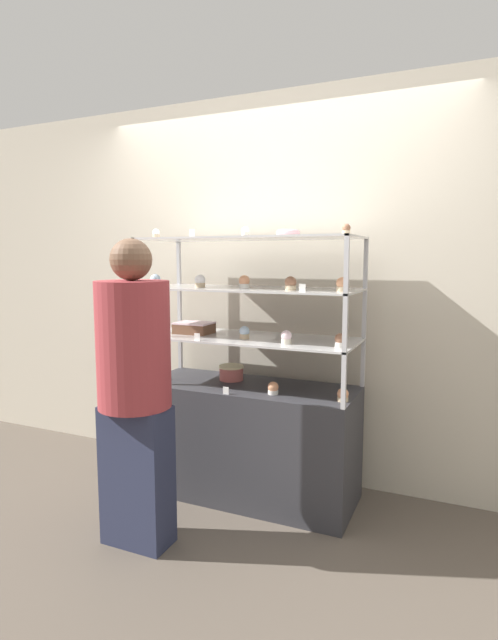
{
  "coord_description": "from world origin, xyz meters",
  "views": [
    {
      "loc": [
        1.23,
        -2.79,
        1.51
      ],
      "look_at": [
        0.0,
        0.0,
        1.13
      ],
      "focal_mm": 28.0,
      "sensor_mm": 36.0,
      "label": 1
    }
  ],
  "objects": [
    {
      "name": "ground_plane",
      "position": [
        0.0,
        0.0,
        0.0
      ],
      "size": [
        20.0,
        20.0,
        0.0
      ],
      "primitive_type": "plane",
      "color": "brown"
    },
    {
      "name": "back_wall",
      "position": [
        0.0,
        0.41,
        1.3
      ],
      "size": [
        8.0,
        0.05,
        2.6
      ],
      "color": "beige",
      "rests_on": "ground_plane"
    },
    {
      "name": "display_base",
      "position": [
        0.0,
        0.0,
        0.36
      ],
      "size": [
        1.34,
        0.54,
        0.72
      ],
      "color": "#333338",
      "rests_on": "ground_plane"
    },
    {
      "name": "display_riser_lower",
      "position": [
        0.0,
        0.0,
        1.01
      ],
      "size": [
        1.34,
        0.54,
        0.3
      ],
      "color": "#B7B7BC",
      "rests_on": "display_base"
    },
    {
      "name": "display_riser_middle",
      "position": [
        0.0,
        0.0,
        1.31
      ],
      "size": [
        1.34,
        0.54,
        0.3
      ],
      "color": "#B7B7BC",
      "rests_on": "display_riser_lower"
    },
    {
      "name": "display_riser_upper",
      "position": [
        0.0,
        0.0,
        1.62
      ],
      "size": [
        1.34,
        0.54,
        0.3
      ],
      "color": "#B7B7BC",
      "rests_on": "display_riser_middle"
    },
    {
      "name": "layer_cake_centerpiece",
      "position": [
        -0.16,
        0.08,
        0.77
      ],
      "size": [
        0.16,
        0.16,
        0.1
      ],
      "color": "#C66660",
      "rests_on": "display_base"
    },
    {
      "name": "sheet_cake_frosted",
      "position": [
        -0.39,
        0.0,
        1.06
      ],
      "size": [
        0.23,
        0.18,
        0.07
      ],
      "color": "brown",
      "rests_on": "display_riser_lower"
    },
    {
      "name": "cupcake_0",
      "position": [
        -0.62,
        -0.11,
        0.75
      ],
      "size": [
        0.06,
        0.06,
        0.07
      ],
      "color": "#CCB28C",
      "rests_on": "display_base"
    },
    {
      "name": "cupcake_1",
      "position": [
        0.21,
        -0.13,
        0.75
      ],
      "size": [
        0.06,
        0.06,
        0.07
      ],
      "color": "white",
      "rests_on": "display_base"
    },
    {
      "name": "cupcake_2",
      "position": [
        0.62,
        -0.11,
        0.75
      ],
      "size": [
        0.06,
        0.06,
        0.07
      ],
      "color": "#CCB28C",
      "rests_on": "display_base"
    },
    {
      "name": "price_tag_0",
      "position": [
        -0.04,
        -0.25,
        0.74
      ],
      "size": [
        0.04,
        0.0,
        0.04
      ],
      "color": "white",
      "rests_on": "display_base"
    },
    {
      "name": "cupcake_3",
      "position": [
        -0.62,
        -0.08,
        1.06
      ],
      "size": [
        0.06,
        0.06,
        0.08
      ],
      "color": "beige",
      "rests_on": "display_riser_lower"
    },
    {
      "name": "cupcake_4",
      "position": [
        0.0,
        -0.07,
        1.06
      ],
      "size": [
        0.06,
        0.06,
        0.08
      ],
      "color": "#CCB28C",
      "rests_on": "display_riser_lower"
    },
    {
      "name": "cupcake_5",
      "position": [
        0.29,
        -0.14,
        1.06
      ],
      "size": [
        0.06,
        0.06,
        0.08
      ],
      "color": "beige",
      "rests_on": "display_riser_lower"
    },
    {
      "name": "cupcake_6",
      "position": [
        0.6,
        -0.13,
        1.06
      ],
      "size": [
        0.06,
        0.06,
        0.08
      ],
      "color": "white",
      "rests_on": "display_riser_lower"
    },
    {
      "name": "price_tag_1",
      "position": [
        -0.23,
        -0.25,
        1.05
      ],
      "size": [
        0.04,
        0.0,
        0.04
      ],
      "color": "white",
      "rests_on": "display_riser_lower"
    },
    {
      "name": "cupcake_7",
      "position": [
        -0.62,
        -0.1,
        1.37
      ],
      "size": [
        0.07,
        0.07,
        0.08
      ],
      "color": "beige",
      "rests_on": "display_riser_middle"
    },
    {
      "name": "cupcake_8",
      "position": [
        -0.3,
        -0.07,
        1.37
      ],
      "size": [
        0.07,
        0.07,
        0.08
      ],
      "color": "#CCB28C",
      "rests_on": "display_riser_middle"
    },
    {
      "name": "cupcake_9",
      "position": [
        -0.01,
        -0.05,
        1.37
      ],
      "size": [
        0.07,
        0.07,
        0.08
      ],
      "color": "white",
      "rests_on": "display_riser_middle"
    },
    {
      "name": "cupcake_10",
      "position": [
        0.31,
        -0.12,
        1.37
      ],
      "size": [
        0.07,
        0.07,
        0.08
      ],
      "color": "#CCB28C",
      "rests_on": "display_riser_middle"
    },
    {
      "name": "cupcake_11",
      "position": [
        0.6,
        -0.11,
        1.37
      ],
      "size": [
        0.07,
        0.07,
        0.08
      ],
      "color": "#CCB28C",
      "rests_on": "display_riser_middle"
    },
    {
      "name": "price_tag_2",
      "position": [
        0.42,
        -0.25,
        1.35
      ],
      "size": [
        0.04,
        0.0,
        0.04
      ],
      "color": "white",
      "rests_on": "display_riser_middle"
    },
    {
      "name": "cupcake_12",
      "position": [
        -0.62,
        -0.07,
        1.66
      ],
      "size": [
        0.05,
        0.05,
        0.06
      ],
      "color": "#CCB28C",
      "rests_on": "display_riser_upper"
    },
    {
      "name": "cupcake_13",
      "position": [
        -0.0,
        -0.05,
        1.66
      ],
      "size": [
        0.05,
        0.05,
        0.06
      ],
      "color": "beige",
      "rests_on": "display_riser_upper"
    },
    {
      "name": "cupcake_14",
      "position": [
        0.6,
        -0.05,
        1.66
      ],
      "size": [
        0.05,
        0.05,
        0.06
      ],
      "color": "#CCB28C",
      "rests_on": "display_riser_upper"
    },
    {
      "name": "price_tag_3",
      "position": [
        -0.25,
        -0.25,
        1.66
      ],
      "size": [
        0.04,
        0.0,
        0.04
      ],
      "color": "white",
      "rests_on": "display_riser_upper"
    },
    {
      "name": "donut_glazed",
      "position": [
        0.25,
        0.01,
        1.66
      ],
      "size": [
        0.14,
        0.14,
        0.04
      ],
      "color": "#EFB2BC",
      "rests_on": "display_riser_upper"
    },
    {
      "name": "customer_figure",
      "position": [
        -0.32,
        -0.74,
        0.86
      ],
      "size": [
        0.38,
        0.38,
        1.61
      ],
      "color": "#282D47",
      "rests_on": "ground_plane"
    }
  ]
}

